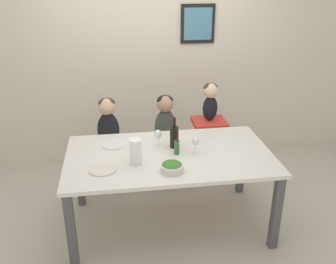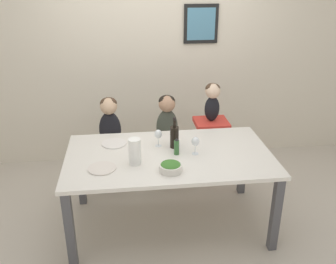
{
  "view_description": "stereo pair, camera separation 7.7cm",
  "coord_description": "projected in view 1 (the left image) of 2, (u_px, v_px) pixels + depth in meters",
  "views": [
    {
      "loc": [
        -0.44,
        -2.93,
        2.27
      ],
      "look_at": [
        0.0,
        0.08,
        0.93
      ],
      "focal_mm": 40.0,
      "sensor_mm": 36.0,
      "label": 1
    },
    {
      "loc": [
        -0.37,
        -2.94,
        2.27
      ],
      "look_at": [
        0.0,
        0.08,
        0.93
      ],
      "focal_mm": 40.0,
      "sensor_mm": 36.0,
      "label": 2
    }
  ],
  "objects": [
    {
      "name": "dining_table",
      "position": [
        169.0,
        162.0,
        3.36
      ],
      "size": [
        1.83,
        1.03,
        0.75
      ],
      "color": "silver",
      "rests_on": "ground_plane"
    },
    {
      "name": "ground_plane",
      "position": [
        169.0,
        223.0,
        3.63
      ],
      "size": [
        14.0,
        14.0,
        0.0
      ],
      "primitive_type": "plane",
      "color": "#BCB2A3"
    },
    {
      "name": "wall_back",
      "position": [
        151.0,
        52.0,
        4.44
      ],
      "size": [
        10.0,
        0.09,
        2.7
      ],
      "color": "beige",
      "rests_on": "ground_plane"
    },
    {
      "name": "paper_towel_roll",
      "position": [
        135.0,
        152.0,
        3.11
      ],
      "size": [
        0.1,
        0.1,
        0.23
      ],
      "color": "white",
      "rests_on": "dining_table"
    },
    {
      "name": "condiment_bottle_hot_sauce",
      "position": [
        177.0,
        146.0,
        3.3
      ],
      "size": [
        0.05,
        0.05,
        0.16
      ],
      "color": "#336633",
      "rests_on": "dining_table"
    },
    {
      "name": "wine_bottle",
      "position": [
        174.0,
        136.0,
        3.41
      ],
      "size": [
        0.08,
        0.08,
        0.29
      ],
      "color": "black",
      "rests_on": "dining_table"
    },
    {
      "name": "chair_far_left",
      "position": [
        110.0,
        153.0,
        4.11
      ],
      "size": [
        0.43,
        0.39,
        0.48
      ],
      "color": "silver",
      "rests_on": "ground_plane"
    },
    {
      "name": "chair_far_center",
      "position": [
        165.0,
        150.0,
        4.19
      ],
      "size": [
        0.43,
        0.39,
        0.48
      ],
      "color": "silver",
      "rests_on": "ground_plane"
    },
    {
      "name": "wine_glass_near",
      "position": [
        196.0,
        142.0,
        3.29
      ],
      "size": [
        0.07,
        0.07,
        0.16
      ],
      "color": "white",
      "rests_on": "dining_table"
    },
    {
      "name": "wine_glass_far",
      "position": [
        158.0,
        135.0,
        3.43
      ],
      "size": [
        0.07,
        0.07,
        0.16
      ],
      "color": "white",
      "rests_on": "dining_table"
    },
    {
      "name": "chair_right_highchair",
      "position": [
        209.0,
        133.0,
        4.19
      ],
      "size": [
        0.36,
        0.33,
        0.73
      ],
      "color": "silver",
      "rests_on": "ground_plane"
    },
    {
      "name": "dinner_plate_front_left",
      "position": [
        103.0,
        169.0,
        3.06
      ],
      "size": [
        0.23,
        0.23,
        0.01
      ],
      "color": "silver",
      "rests_on": "dining_table"
    },
    {
      "name": "person_baby_right",
      "position": [
        211.0,
        97.0,
        4.02
      ],
      "size": [
        0.16,
        0.17,
        0.42
      ],
      "color": "black",
      "rests_on": "chair_right_highchair"
    },
    {
      "name": "dinner_plate_back_left",
      "position": [
        114.0,
        144.0,
        3.5
      ],
      "size": [
        0.23,
        0.23,
        0.01
      ],
      "color": "silver",
      "rests_on": "dining_table"
    },
    {
      "name": "salad_bowl_large",
      "position": [
        172.0,
        167.0,
        3.03
      ],
      "size": [
        0.19,
        0.19,
        0.08
      ],
      "color": "silver",
      "rests_on": "dining_table"
    },
    {
      "name": "person_child_center",
      "position": [
        165.0,
        117.0,
        4.04
      ],
      "size": [
        0.23,
        0.19,
        0.56
      ],
      "color": "#3D4238",
      "rests_on": "chair_far_center"
    },
    {
      "name": "person_child_left",
      "position": [
        108.0,
        120.0,
        3.95
      ],
      "size": [
        0.23,
        0.19,
        0.56
      ],
      "color": "black",
      "rests_on": "chair_far_left"
    }
  ]
}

